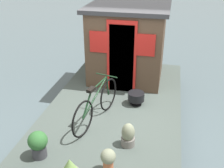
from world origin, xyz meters
TOP-DOWN VIEW (x-y plane):
  - ground_plane at (0.00, 0.00)m, footprint 60.00×60.00m
  - houseboat_deck at (0.00, 0.00)m, footprint 5.73×2.98m
  - houseboat_cabin at (1.75, 0.00)m, footprint 2.00×2.07m
  - bicycle at (-0.59, 0.24)m, footprint 1.75×0.58m
  - potted_plant_rosemary at (-1.85, 0.92)m, footprint 0.34×0.34m
  - potted_plant_lavender at (-1.21, -0.53)m, footprint 0.25×0.25m
  - potted_plant_fern at (-1.93, -0.32)m, footprint 0.25×0.25m
  - charcoal_grill at (0.27, -0.47)m, footprint 0.38×0.38m

SIDE VIEW (x-z plane):
  - ground_plane at x=0.00m, z-range 0.00..0.00m
  - houseboat_deck at x=0.00m, z-range 0.00..0.46m
  - charcoal_grill at x=0.27m, z-range 0.50..0.80m
  - potted_plant_lavender at x=-1.21m, z-range 0.44..0.90m
  - potted_plant_fern at x=-1.93m, z-range 0.49..0.92m
  - potted_plant_rosemary at x=-1.85m, z-range 0.48..0.99m
  - bicycle at x=-0.59m, z-range 0.42..1.30m
  - houseboat_cabin at x=1.75m, z-range 0.47..2.46m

